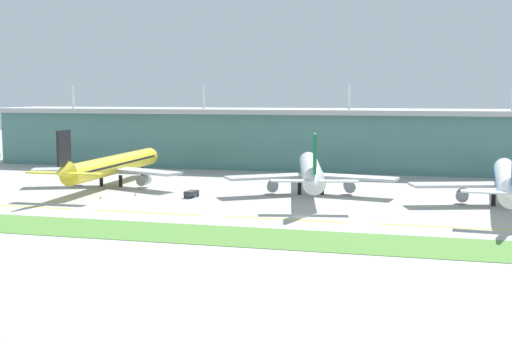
{
  "coord_description": "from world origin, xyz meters",
  "views": [
    {
      "loc": [
        26.9,
        -147.72,
        28.38
      ],
      "look_at": [
        -18.49,
        29.08,
        7.0
      ],
      "focal_mm": 46.1,
      "sensor_mm": 36.0,
      "label": 1
    }
  ],
  "objects_px": {
    "pushback_tug": "(191,193)",
    "airliner_far_middle": "(508,181)",
    "safety_cone_left_wingtip": "(135,194)",
    "airliner_center": "(311,171)",
    "airliner_near_middle": "(113,165)",
    "safety_cone_nose_front": "(101,197)"
  },
  "relations": [
    {
      "from": "safety_cone_left_wingtip",
      "to": "airliner_center",
      "type": "bearing_deg",
      "value": 18.01
    },
    {
      "from": "airliner_near_middle",
      "to": "airliner_far_middle",
      "type": "relative_size",
      "value": 0.99
    },
    {
      "from": "airliner_far_middle",
      "to": "safety_cone_nose_front",
      "type": "distance_m",
      "value": 107.07
    },
    {
      "from": "pushback_tug",
      "to": "airliner_near_middle",
      "type": "bearing_deg",
      "value": 154.07
    },
    {
      "from": "airliner_near_middle",
      "to": "pushback_tug",
      "type": "height_order",
      "value": "airliner_near_middle"
    },
    {
      "from": "safety_cone_nose_front",
      "to": "airliner_far_middle",
      "type": "bearing_deg",
      "value": 8.29
    },
    {
      "from": "pushback_tug",
      "to": "airliner_center",
      "type": "bearing_deg",
      "value": 25.45
    },
    {
      "from": "airliner_center",
      "to": "safety_cone_left_wingtip",
      "type": "bearing_deg",
      "value": -161.99
    },
    {
      "from": "pushback_tug",
      "to": "safety_cone_left_wingtip",
      "type": "bearing_deg",
      "value": -177.52
    },
    {
      "from": "safety_cone_left_wingtip",
      "to": "safety_cone_nose_front",
      "type": "bearing_deg",
      "value": -132.67
    },
    {
      "from": "airliner_near_middle",
      "to": "pushback_tug",
      "type": "relative_size",
      "value": 14.21
    },
    {
      "from": "airliner_center",
      "to": "safety_cone_nose_front",
      "type": "height_order",
      "value": "airliner_center"
    },
    {
      "from": "airliner_far_middle",
      "to": "pushback_tug",
      "type": "bearing_deg",
      "value": -174.94
    },
    {
      "from": "airliner_center",
      "to": "airliner_far_middle",
      "type": "xyz_separation_m",
      "value": [
        51.79,
        -7.31,
        0.0
      ]
    },
    {
      "from": "airliner_far_middle",
      "to": "airliner_near_middle",
      "type": "bearing_deg",
      "value": 176.05
    },
    {
      "from": "airliner_near_middle",
      "to": "airliner_far_middle",
      "type": "distance_m",
      "value": 113.97
    },
    {
      "from": "airliner_near_middle",
      "to": "airliner_center",
      "type": "relative_size",
      "value": 1.04
    },
    {
      "from": "airliner_near_middle",
      "to": "safety_cone_left_wingtip",
      "type": "relative_size",
      "value": 96.8
    },
    {
      "from": "pushback_tug",
      "to": "airliner_far_middle",
      "type": "bearing_deg",
      "value": 5.06
    },
    {
      "from": "airliner_near_middle",
      "to": "pushback_tug",
      "type": "xyz_separation_m",
      "value": [
        31.18,
        -15.16,
        -5.35
      ]
    },
    {
      "from": "pushback_tug",
      "to": "safety_cone_left_wingtip",
      "type": "height_order",
      "value": "pushback_tug"
    },
    {
      "from": "airliner_center",
      "to": "airliner_near_middle",
      "type": "bearing_deg",
      "value": 179.5
    }
  ]
}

